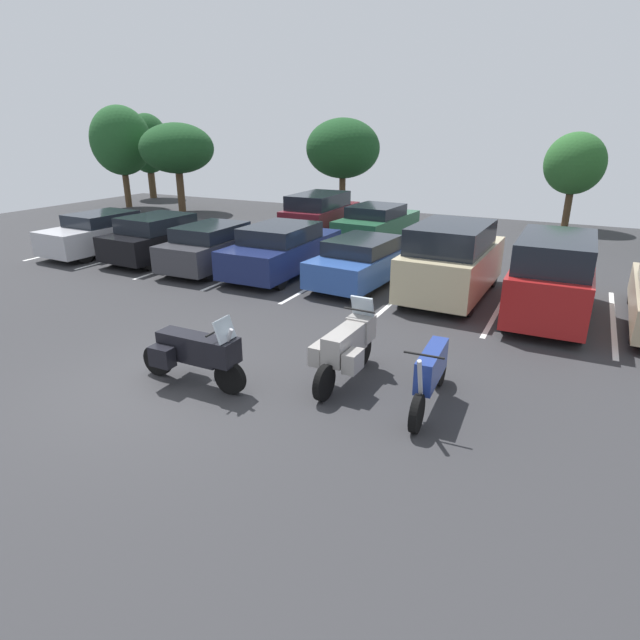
% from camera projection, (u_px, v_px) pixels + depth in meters
% --- Properties ---
extents(ground, '(44.00, 44.00, 0.10)m').
position_uv_depth(ground, '(154.00, 392.00, 9.27)').
color(ground, '#2D2D30').
extents(motorcycle_touring, '(2.26, 0.92, 1.39)m').
position_uv_depth(motorcycle_touring, '(195.00, 352.00, 9.20)').
color(motorcycle_touring, black).
rests_on(motorcycle_touring, ground).
extents(motorcycle_second, '(0.91, 2.23, 1.43)m').
position_uv_depth(motorcycle_second, '(347.00, 346.00, 9.41)').
color(motorcycle_second, black).
rests_on(motorcycle_second, ground).
extents(motorcycle_third, '(0.62, 2.30, 1.24)m').
position_uv_depth(motorcycle_third, '(431.00, 373.00, 8.49)').
color(motorcycle_third, black).
rests_on(motorcycle_third, ground).
extents(parking_stripes, '(21.11, 5.13, 0.01)m').
position_uv_depth(parking_stripes, '(323.00, 280.00, 15.85)').
color(parking_stripes, silver).
rests_on(parking_stripes, ground).
extents(car_silver, '(1.98, 4.81, 1.47)m').
position_uv_depth(car_silver, '(105.00, 232.00, 19.29)').
color(car_silver, '#B7B7BC').
rests_on(car_silver, ground).
extents(car_black, '(2.04, 4.46, 1.56)m').
position_uv_depth(car_black, '(163.00, 237.00, 18.25)').
color(car_black, black).
rests_on(car_black, ground).
extents(car_charcoal, '(1.85, 4.47, 1.46)m').
position_uv_depth(car_charcoal, '(217.00, 246.00, 17.10)').
color(car_charcoal, '#38383D').
rests_on(car_charcoal, ground).
extents(car_navy, '(1.98, 4.80, 1.55)m').
position_uv_depth(car_navy, '(282.00, 249.00, 16.42)').
color(car_navy, navy).
rests_on(car_navy, ground).
extents(car_blue, '(2.10, 4.34, 1.40)m').
position_uv_depth(car_blue, '(364.00, 261.00, 15.28)').
color(car_blue, '#2D519E').
rests_on(car_blue, ground).
extents(car_champagne, '(2.06, 4.33, 2.04)m').
position_uv_depth(car_champagne, '(452.00, 261.00, 14.00)').
color(car_champagne, '#C1B289').
rests_on(car_champagne, ground).
extents(car_red, '(1.78, 4.37, 2.06)m').
position_uv_depth(car_red, '(552.00, 277.00, 12.43)').
color(car_red, maroon).
rests_on(car_red, ground).
extents(car_far_maroon, '(1.97, 4.37, 1.79)m').
position_uv_depth(car_far_maroon, '(320.00, 214.00, 22.29)').
color(car_far_maroon, maroon).
rests_on(car_far_maroon, ground).
extents(car_far_green, '(2.24, 4.70, 1.45)m').
position_uv_depth(car_far_green, '(377.00, 223.00, 21.23)').
color(car_far_green, '#235638').
rests_on(car_far_green, ground).
extents(tree_far_left, '(3.96, 3.96, 4.90)m').
position_uv_depth(tree_far_left, '(343.00, 149.00, 27.83)').
color(tree_far_left, '#4C3823').
rests_on(tree_far_left, ground).
extents(tree_rear, '(2.61, 2.61, 4.24)m').
position_uv_depth(tree_rear, '(575.00, 164.00, 23.00)').
color(tree_rear, '#4C3823').
rests_on(tree_rear, ground).
extents(tree_center, '(2.81, 2.81, 5.26)m').
position_uv_depth(tree_center, '(148.00, 144.00, 33.31)').
color(tree_center, '#4C3823').
rests_on(tree_center, ground).
extents(tree_right, '(3.90, 3.90, 4.66)m').
position_uv_depth(tree_right, '(177.00, 149.00, 27.55)').
color(tree_right, '#4C3823').
rests_on(tree_right, ground).
extents(tree_center_right, '(3.34, 3.34, 5.59)m').
position_uv_depth(tree_center_right, '(121.00, 141.00, 29.20)').
color(tree_center_right, '#4C3823').
rests_on(tree_center_right, ground).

